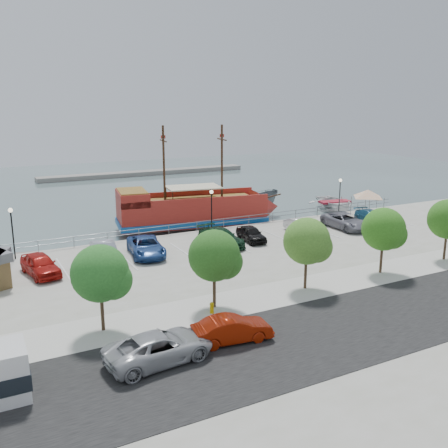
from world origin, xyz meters
name	(u,v)px	position (x,y,z in m)	size (l,w,h in m)	color
ground	(245,261)	(0.00, 0.00, -1.00)	(160.00, 160.00, 0.00)	#475959
street	(379,318)	(0.00, -16.00, 0.01)	(100.00, 8.00, 0.04)	black
sidewalk	(316,286)	(0.00, -10.00, 0.01)	(100.00, 4.00, 0.05)	beige
seawall_railing	(206,225)	(0.00, 7.80, 0.53)	(50.00, 0.06, 1.00)	slate
far_shore	(146,173)	(10.00, 55.00, -0.60)	(40.00, 3.00, 0.80)	gray
pirate_ship	(204,211)	(1.93, 12.35, 0.96)	(18.82, 7.86, 11.71)	maroon
patrol_boat	(251,205)	(9.53, 14.87, 0.39)	(2.70, 7.18, 2.78)	#576165
speedboat	(335,204)	(20.89, 12.95, -0.26)	(5.10, 7.13, 1.48)	silver
dock_west	(53,254)	(-14.63, 9.20, -0.81)	(6.51, 1.86, 0.37)	#6C6159
dock_mid	(256,227)	(6.72, 9.20, -0.80)	(6.94, 1.98, 0.40)	gray
dock_east	(320,219)	(15.53, 9.20, -0.81)	(6.76, 1.93, 0.39)	gray
canopy_tent	(368,190)	(19.03, 5.25, 2.98)	(4.64, 4.64, 3.43)	slate
street_van	(159,347)	(-13.42, -14.74, 0.76)	(2.53, 5.48, 1.52)	#A3A5A9
street_sedan	(232,329)	(-9.22, -14.55, 0.71)	(1.51, 4.32, 1.42)	maroon
fire_hydrant	(212,307)	(-8.57, -10.80, 0.41)	(0.26, 0.26, 0.76)	#CEA505
lamp_post_left	(12,224)	(-18.00, 6.50, 2.94)	(0.36, 0.36, 4.28)	black
lamp_post_mid	(212,204)	(0.00, 6.50, 2.94)	(0.36, 0.36, 4.28)	black
lamp_post_right	(340,191)	(16.00, 6.50, 2.94)	(0.36, 0.36, 4.28)	black
tree_b	(103,275)	(-14.85, -10.07, 3.30)	(3.30, 3.20, 5.00)	#473321
tree_c	(217,257)	(-7.85, -10.07, 3.30)	(3.30, 3.20, 5.00)	#473321
tree_d	(309,243)	(-0.85, -10.07, 3.30)	(3.30, 3.20, 5.00)	#473321
tree_e	(386,231)	(6.15, -10.07, 3.30)	(3.30, 3.20, 5.00)	#473321
parked_car_a	(40,265)	(-16.71, 1.41, 0.81)	(1.92, 4.76, 1.62)	#A8140F
parked_car_b	(105,252)	(-11.67, 2.27, 0.81)	(1.71, 4.90, 1.62)	#9EA1AF
parked_car_c	(146,246)	(-8.14, 2.44, 0.78)	(2.59, 5.62, 1.56)	navy
parked_car_d	(221,237)	(-1.22, 2.12, 0.78)	(2.17, 5.34, 1.55)	#11321C
parked_car_e	(251,234)	(1.95, 2.21, 0.70)	(1.65, 4.10, 1.40)	black
parked_car_f	(300,226)	(7.69, 2.52, 0.67)	(1.42, 4.07, 1.34)	silver
parked_car_g	(345,221)	(12.83, 1.78, 0.78)	(2.61, 5.65, 1.57)	slate
parked_car_h	(372,217)	(16.84, 2.22, 0.68)	(1.92, 4.71, 1.37)	navy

